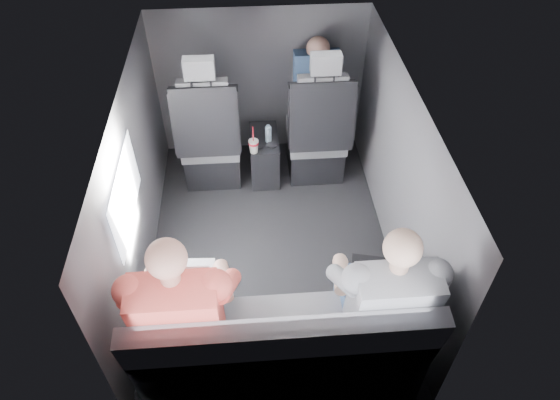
{
  "coord_description": "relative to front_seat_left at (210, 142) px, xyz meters",
  "views": [
    {
      "loc": [
        -0.12,
        -2.54,
        2.95
      ],
      "look_at": [
        0.07,
        -0.05,
        0.55
      ],
      "focal_mm": 32.0,
      "sensor_mm": 36.0,
      "label": 1
    }
  ],
  "objects": [
    {
      "name": "laptop_white",
      "position": [
        -0.1,
        -1.59,
        0.23
      ],
      "size": [
        0.35,
        0.33,
        0.25
      ],
      "color": "white",
      "rests_on": "passenger_rear_left"
    },
    {
      "name": "floor",
      "position": [
        0.45,
        -0.84,
        -0.4
      ],
      "size": [
        2.6,
        2.6,
        0.0
      ],
      "primitive_type": "plane",
      "color": "black",
      "rests_on": "ground"
    },
    {
      "name": "front_seat_right",
      "position": [
        0.9,
        0.0,
        0.0
      ],
      "size": [
        0.52,
        0.58,
        1.26
      ],
      "color": "black",
      "rests_on": "floor"
    },
    {
      "name": "laptop_black",
      "position": [
        1.06,
        -1.65,
        0.23
      ],
      "size": [
        0.37,
        0.36,
        0.24
      ],
      "color": "black",
      "rests_on": "passenger_rear_right"
    },
    {
      "name": "panel_front",
      "position": [
        0.45,
        0.46,
        0.27
      ],
      "size": [
        1.8,
        0.02,
        1.35
      ],
      "primitive_type": "cube",
      "color": "#56565B",
      "rests_on": "floor"
    },
    {
      "name": "ceiling",
      "position": [
        0.45,
        -0.84,
        0.95
      ],
      "size": [
        2.6,
        2.6,
        0.0
      ],
      "primitive_type": "plane",
      "rotation": [
        3.14,
        0.0,
        0.0
      ],
      "color": "#B2B2AD",
      "rests_on": "panel_back"
    },
    {
      "name": "seatbelt",
      "position": [
        0.9,
        -0.17,
        0.4
      ],
      "size": [
        0.35,
        0.11,
        0.59
      ],
      "primitive_type": "cube",
      "rotation": [
        -0.14,
        0.49,
        0.0
      ],
      "color": "black",
      "rests_on": "front_seat_right"
    },
    {
      "name": "passenger_rear_right",
      "position": [
        1.02,
        -1.81,
        0.25
      ],
      "size": [
        0.54,
        0.65,
        1.28
      ],
      "color": "navy",
      "rests_on": "rear_bench"
    },
    {
      "name": "passenger_front_right",
      "position": [
        0.91,
        0.26,
        0.34
      ],
      "size": [
        0.38,
        0.38,
        0.74
      ],
      "color": "navy",
      "rests_on": "front_seat_right"
    },
    {
      "name": "panel_right",
      "position": [
        1.35,
        -0.84,
        0.27
      ],
      "size": [
        0.02,
        2.6,
        1.35
      ],
      "primitive_type": "cube",
      "color": "#56565B",
      "rests_on": "floor"
    },
    {
      "name": "soda_cup",
      "position": [
        0.36,
        -0.15,
        0.06
      ],
      "size": [
        0.08,
        0.08,
        0.25
      ],
      "color": "white",
      "rests_on": "center_console"
    },
    {
      "name": "passenger_rear_left",
      "position": [
        -0.07,
        -1.81,
        0.26
      ],
      "size": [
        0.55,
        0.66,
        1.3
      ],
      "color": "#38383D",
      "rests_on": "rear_bench"
    },
    {
      "name": "panel_left",
      "position": [
        -0.45,
        -0.84,
        0.27
      ],
      "size": [
        0.02,
        2.6,
        1.35
      ],
      "primitive_type": "cube",
      "color": "#56565B",
      "rests_on": "floor"
    },
    {
      "name": "panel_back",
      "position": [
        0.45,
        -2.14,
        0.27
      ],
      "size": [
        1.8,
        0.02,
        1.35
      ],
      "primitive_type": "cube",
      "color": "#56565B",
      "rests_on": "floor"
    },
    {
      "name": "water_bottle",
      "position": [
        0.49,
        -0.02,
        0.07
      ],
      "size": [
        0.06,
        0.06,
        0.16
      ],
      "color": "#9FC5D8",
      "rests_on": "center_console"
    },
    {
      "name": "center_console",
      "position": [
        0.45,
        0.04,
        -0.2
      ],
      "size": [
        0.24,
        0.48,
        0.41
      ],
      "color": "black",
      "rests_on": "floor"
    },
    {
      "name": "front_seat_left",
      "position": [
        0.0,
        0.0,
        0.0
      ],
      "size": [
        0.52,
        0.58,
        1.26
      ],
      "color": "black",
      "rests_on": "floor"
    },
    {
      "name": "rear_bench",
      "position": [
        0.45,
        -1.9,
        -0.09
      ],
      "size": [
        1.6,
        0.57,
        0.92
      ],
      "color": "#5D5D61",
      "rests_on": "floor"
    },
    {
      "name": "side_window",
      "position": [
        -0.43,
        -1.14,
        0.5
      ],
      "size": [
        0.02,
        0.75,
        0.42
      ],
      "primitive_type": "cube",
      "color": "white",
      "rests_on": "panel_left"
    }
  ]
}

